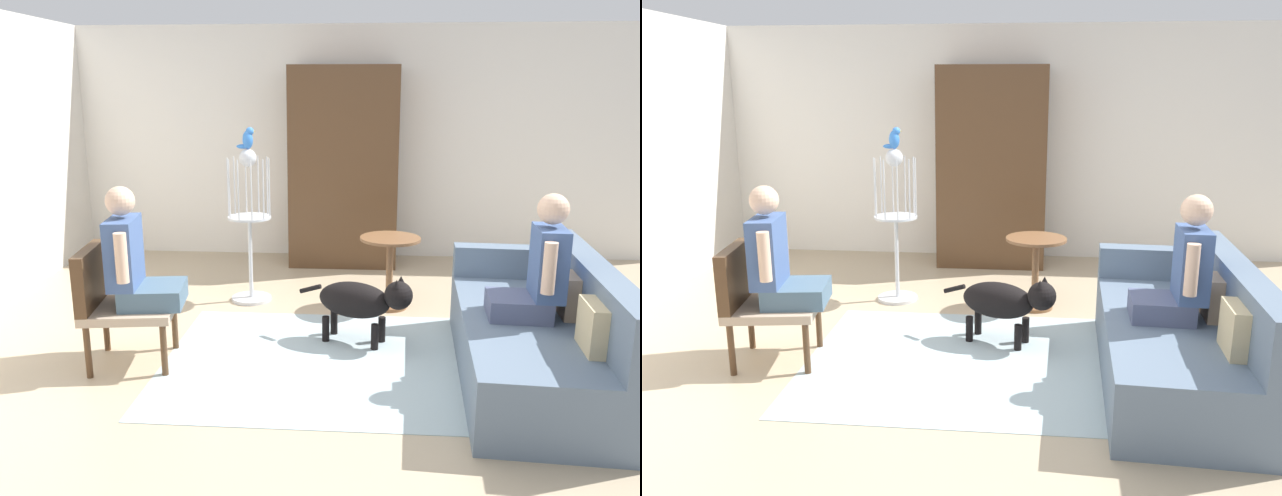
{
  "view_description": "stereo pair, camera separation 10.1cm",
  "coord_description": "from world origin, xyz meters",
  "views": [
    {
      "loc": [
        0.09,
        -4.19,
        1.87
      ],
      "look_at": [
        -0.22,
        -0.19,
        0.86
      ],
      "focal_mm": 35.48,
      "sensor_mm": 36.0,
      "label": 1
    },
    {
      "loc": [
        0.19,
        -4.18,
        1.87
      ],
      "look_at": [
        -0.22,
        -0.19,
        0.86
      ],
      "focal_mm": 35.48,
      "sensor_mm": 36.0,
      "label": 2
    }
  ],
  "objects": [
    {
      "name": "ground_plane",
      "position": [
        0.0,
        0.0,
        0.0
      ],
      "size": [
        7.61,
        7.61,
        0.0
      ],
      "primitive_type": "plane",
      "color": "tan"
    },
    {
      "name": "back_wall",
      "position": [
        0.0,
        2.98,
        1.27
      ],
      "size": [
        6.94,
        0.12,
        2.55
      ],
      "primitive_type": "cube",
      "color": "silver",
      "rests_on": "ground"
    },
    {
      "name": "area_rug",
      "position": [
        0.19,
        -0.07,
        0.0
      ],
      "size": [
        3.04,
        1.88,
        0.01
      ],
      "primitive_type": "cube",
      "color": "#9EB2B7",
      "rests_on": "ground"
    },
    {
      "name": "couch",
      "position": [
        1.23,
        -0.19,
        0.29
      ],
      "size": [
        1.02,
        2.09,
        0.8
      ],
      "color": "slate",
      "rests_on": "ground"
    },
    {
      "name": "armchair",
      "position": [
        -1.64,
        -0.2,
        0.48
      ],
      "size": [
        0.67,
        0.64,
        0.83
      ],
      "color": "#4C331E",
      "rests_on": "ground"
    },
    {
      "name": "person_on_couch",
      "position": [
        1.18,
        -0.22,
        0.75
      ],
      "size": [
        0.47,
        0.51,
        0.81
      ],
      "color": "#4B5474"
    },
    {
      "name": "person_on_armchair",
      "position": [
        -1.49,
        -0.17,
        0.74
      ],
      "size": [
        0.53,
        0.56,
        0.82
      ],
      "color": "#476074"
    },
    {
      "name": "round_end_table",
      "position": [
        0.29,
        1.12,
        0.41
      ],
      "size": [
        0.52,
        0.52,
        0.63
      ],
      "color": "brown",
      "rests_on": "ground"
    },
    {
      "name": "dog",
      "position": [
        0.06,
        0.29,
        0.34
      ],
      "size": [
        0.86,
        0.44,
        0.55
      ],
      "color": "black",
      "rests_on": "ground"
    },
    {
      "name": "bird_cage_stand",
      "position": [
        -0.96,
        1.22,
        0.67
      ],
      "size": [
        0.38,
        0.38,
        1.37
      ],
      "color": "silver",
      "rests_on": "ground"
    },
    {
      "name": "parrot",
      "position": [
        -0.95,
        1.22,
        1.46
      ],
      "size": [
        0.17,
        0.1,
        0.19
      ],
      "color": "blue",
      "rests_on": "bird_cage_stand"
    },
    {
      "name": "armoire_cabinet",
      "position": [
        -0.18,
        2.57,
        1.05
      ],
      "size": [
        1.14,
        0.56,
        2.11
      ],
      "primitive_type": "cube",
      "color": "#4C331E",
      "rests_on": "ground"
    }
  ]
}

